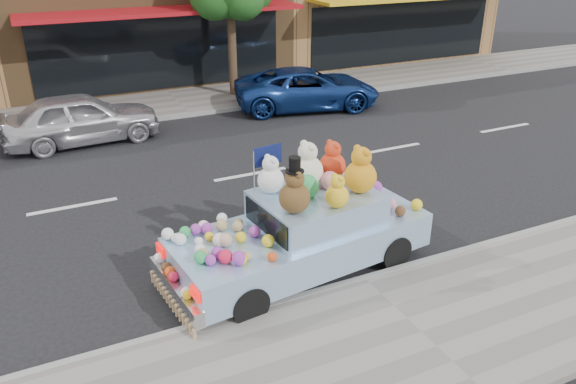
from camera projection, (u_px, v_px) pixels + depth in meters
ground at (250, 174)px, 13.29m from camera, size 120.00×120.00×0.00m
near_sidewalk at (421, 335)px, 7.94m from camera, size 60.00×3.00×0.12m
far_sidewalk at (177, 102)px, 18.58m from camera, size 60.00×3.00×0.12m
near_kerb at (364, 280)px, 9.17m from camera, size 60.00×0.12×0.13m
far_kerb at (190, 115)px, 17.35m from camera, size 60.00×0.12×0.13m
car_silver at (81, 118)px, 14.99m from camera, size 4.12×1.84×1.38m
car_blue at (307, 88)px, 17.97m from camera, size 4.99×3.16×1.28m
art_car at (303, 228)px, 9.27m from camera, size 4.65×2.24×2.25m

